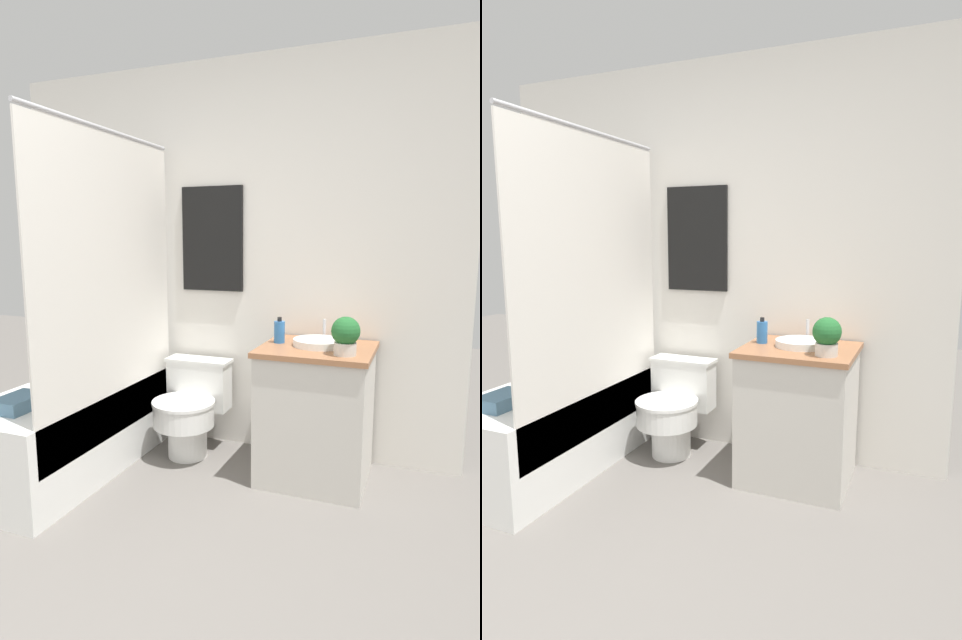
{
  "view_description": "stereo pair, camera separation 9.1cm",
  "coord_description": "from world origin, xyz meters",
  "views": [
    {
      "loc": [
        1.27,
        -0.85,
        1.4
      ],
      "look_at": [
        0.28,
        1.74,
        0.94
      ],
      "focal_mm": 28.0,
      "sensor_mm": 36.0,
      "label": 1
    },
    {
      "loc": [
        1.35,
        -0.82,
        1.4
      ],
      "look_at": [
        0.28,
        1.74,
        0.94
      ],
      "focal_mm": 28.0,
      "sensor_mm": 36.0,
      "label": 2
    }
  ],
  "objects": [
    {
      "name": "toilet",
      "position": [
        -0.13,
        1.92,
        0.31
      ],
      "size": [
        0.43,
        0.51,
        0.6
      ],
      "color": "white",
      "rests_on": "ground_plane"
    },
    {
      "name": "soap_bottle",
      "position": [
        0.46,
        1.92,
        0.85
      ],
      "size": [
        0.06,
        0.06,
        0.15
      ],
      "color": "#2D6BB2",
      "rests_on": "vanity"
    },
    {
      "name": "wall_back",
      "position": [
        -0.0,
        2.21,
        1.25
      ],
      "size": [
        3.04,
        0.07,
        2.5
      ],
      "color": "white",
      "rests_on": "ground_plane"
    },
    {
      "name": "sink",
      "position": [
        0.7,
        1.91,
        0.81
      ],
      "size": [
        0.29,
        0.32,
        0.13
      ],
      "color": "white",
      "rests_on": "vanity"
    },
    {
      "name": "shower_area",
      "position": [
        -0.69,
        1.49,
        0.31
      ],
      "size": [
        0.63,
        1.39,
        1.98
      ],
      "color": "white",
      "rests_on": "ground_plane"
    },
    {
      "name": "vanity",
      "position": [
        0.7,
        1.89,
        0.39
      ],
      "size": [
        0.63,
        0.58,
        0.79
      ],
      "color": "beige",
      "rests_on": "ground_plane"
    },
    {
      "name": "potted_plant",
      "position": [
        0.88,
        1.74,
        0.89
      ],
      "size": [
        0.15,
        0.15,
        0.2
      ],
      "color": "beige",
      "rests_on": "vanity"
    }
  ]
}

